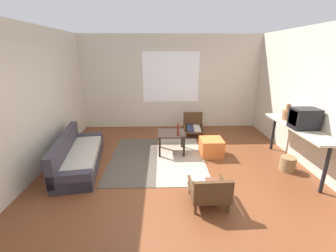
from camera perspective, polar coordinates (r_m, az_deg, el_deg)
ground_plane at (r=4.34m, az=2.24°, el=-12.51°), size 7.80×7.80×0.00m
far_wall_with_window at (r=6.84m, az=0.70°, el=10.90°), size 5.60×0.13×2.70m
side_wall_right at (r=5.05m, az=34.05°, el=5.22°), size 0.12×6.60×2.70m
side_wall_left at (r=4.76m, az=-31.84°, el=5.00°), size 0.12×6.60×2.70m
area_rug at (r=5.00m, az=-2.74°, el=-8.05°), size 2.01×2.27×0.01m
couch at (r=4.96m, az=-21.77°, el=-7.07°), size 1.01×2.14×0.65m
coffee_table at (r=5.16m, az=0.84°, el=-2.64°), size 0.61×0.61×0.47m
armchair_by_window at (r=6.36m, az=6.35°, el=0.11°), size 0.56×0.58×0.60m
armchair_striped_foreground at (r=3.55m, az=10.41°, el=-15.69°), size 0.58×0.60×0.52m
ottoman_orange at (r=5.17m, az=10.81°, el=-5.23°), size 0.50×0.50×0.38m
console_shelf at (r=5.01m, az=29.79°, el=-0.96°), size 0.44×1.89×0.86m
crt_television at (r=4.82m, az=31.05°, el=1.62°), size 0.44×0.34×0.38m
clay_vase at (r=5.31m, az=27.79°, el=2.67°), size 0.20×0.20×0.33m
glass_bottle at (r=4.93m, az=2.54°, el=-0.89°), size 0.06×0.06×0.31m
wicker_basket at (r=5.04m, az=27.85°, el=-8.38°), size 0.29×0.29×0.28m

